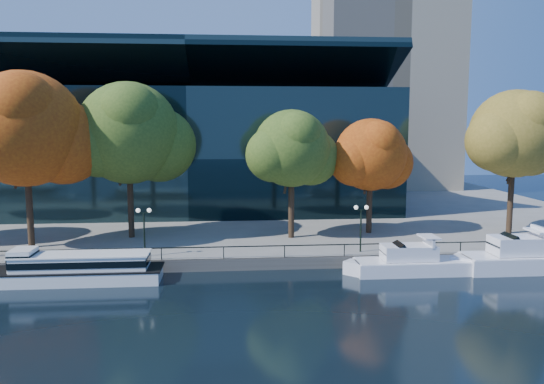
{
  "coord_description": "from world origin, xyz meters",
  "views": [
    {
      "loc": [
        0.33,
        -39.1,
        11.89
      ],
      "look_at": [
        4.37,
        8.0,
        5.8
      ],
      "focal_mm": 35.0,
      "sensor_mm": 36.0,
      "label": 1
    }
  ],
  "objects": [
    {
      "name": "lamp_1",
      "position": [
        -6.51,
        4.5,
        3.98
      ],
      "size": [
        1.26,
        0.36,
        4.03
      ],
      "color": "black",
      "rests_on": "promenade"
    },
    {
      "name": "tree_3",
      "position": [
        6.61,
        10.71,
        9.42
      ],
      "size": [
        9.17,
        7.52,
        12.25
      ],
      "color": "black",
      "rests_on": "promenade"
    },
    {
      "name": "tree_5",
      "position": [
        28.63,
        10.76,
        10.73
      ],
      "size": [
        10.75,
        8.81,
        14.22
      ],
      "color": "black",
      "rests_on": "promenade"
    },
    {
      "name": "cruiser_near",
      "position": [
        14.76,
        0.98,
        0.94
      ],
      "size": [
        10.47,
        2.7,
        3.03
      ],
      "color": "white",
      "rests_on": "ground"
    },
    {
      "name": "lamp_2",
      "position": [
        11.68,
        4.5,
        3.98
      ],
      "size": [
        1.26,
        0.36,
        4.03
      ],
      "color": "black",
      "rests_on": "promenade"
    },
    {
      "name": "promenade",
      "position": [
        0.0,
        36.38,
        0.5
      ],
      "size": [
        90.0,
        67.08,
        1.0
      ],
      "color": "slate",
      "rests_on": "ground"
    },
    {
      "name": "office_tower",
      "position": [
        28.0,
        55.0,
        33.02
      ],
      "size": [
        22.5,
        22.5,
        65.9
      ],
      "color": "tan",
      "rests_on": "ground"
    },
    {
      "name": "cruiser_far",
      "position": [
        23.87,
        0.93,
        1.16
      ],
      "size": [
        11.16,
        3.09,
        3.65
      ],
      "color": "white",
      "rests_on": "ground"
    },
    {
      "name": "tree_4",
      "position": [
        14.69,
        12.28,
        8.7
      ],
      "size": [
        8.93,
        7.32,
        11.43
      ],
      "color": "black",
      "rests_on": "promenade"
    },
    {
      "name": "tree_1",
      "position": [
        -16.84,
        8.61,
        11.25
      ],
      "size": [
        12.55,
        10.29,
        15.49
      ],
      "color": "black",
      "rests_on": "promenade"
    },
    {
      "name": "railing",
      "position": [
        0.0,
        3.25,
        1.94
      ],
      "size": [
        88.2,
        0.08,
        0.99
      ],
      "color": "black",
      "rests_on": "promenade"
    },
    {
      "name": "ground",
      "position": [
        0.0,
        0.0,
        0.0
      ],
      "size": [
        160.0,
        160.0,
        0.0
      ],
      "primitive_type": "plane",
      "color": "black",
      "rests_on": "ground"
    },
    {
      "name": "convention_building",
      "position": [
        -4.0,
        31.79,
        8.51
      ],
      "size": [
        50.0,
        24.57,
        21.43
      ],
      "color": "black",
      "rests_on": "ground"
    },
    {
      "name": "tour_boat",
      "position": [
        -11.41,
        0.83,
        1.13
      ],
      "size": [
        14.0,
        3.12,
        2.66
      ],
      "color": "white",
      "rests_on": "ground"
    },
    {
      "name": "tree_2",
      "position": [
        -8.71,
        12.13,
        10.83
      ],
      "size": [
        12.06,
        9.89,
        14.86
      ],
      "color": "black",
      "rests_on": "promenade"
    }
  ]
}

